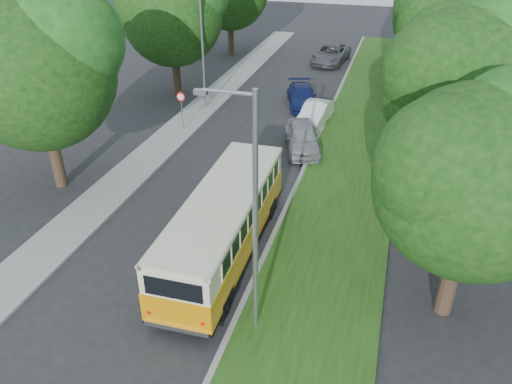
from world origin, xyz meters
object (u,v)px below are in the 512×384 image
(lamppost_near, at_px, (252,213))
(car_grey, at_px, (331,54))
(lamppost_far, at_px, (201,47))
(car_silver, at_px, (302,138))
(vintage_bus, at_px, (224,225))
(car_white, at_px, (315,114))
(car_blue, at_px, (302,96))

(lamppost_near, height_order, car_grey, lamppost_near)
(lamppost_far, xyz_separation_m, car_silver, (7.70, -4.71, -3.36))
(car_silver, bearing_deg, vintage_bus, -112.26)
(lamppost_near, height_order, lamppost_far, lamppost_near)
(lamppost_far, relative_size, vintage_bus, 0.80)
(car_silver, bearing_deg, lamppost_far, 131.33)
(car_silver, relative_size, car_white, 1.07)
(lamppost_far, distance_m, car_white, 8.46)
(car_silver, xyz_separation_m, car_white, (0.00, 3.98, -0.07))
(car_silver, relative_size, car_grey, 0.80)
(lamppost_near, bearing_deg, car_silver, 95.00)
(vintage_bus, bearing_deg, car_white, 85.63)
(vintage_bus, xyz_separation_m, car_silver, (0.92, 10.40, -0.64))
(car_white, relative_size, car_blue, 0.92)
(vintage_bus, xyz_separation_m, car_blue, (-0.56, 17.51, -0.75))
(lamppost_near, distance_m, car_grey, 32.40)
(car_blue, relative_size, car_grey, 0.81)
(car_white, bearing_deg, car_blue, 122.09)
(lamppost_far, bearing_deg, car_grey, 64.66)
(lamppost_far, relative_size, car_grey, 1.36)
(car_grey, bearing_deg, vintage_bus, -83.34)
(lamppost_far, height_order, car_blue, lamppost_far)
(lamppost_far, relative_size, car_silver, 1.70)
(vintage_bus, relative_size, car_silver, 2.13)
(car_blue, bearing_deg, lamppost_near, -100.03)
(lamppost_near, height_order, vintage_bus, lamppost_near)
(car_white, bearing_deg, lamppost_far, -178.76)
(vintage_bus, bearing_deg, car_silver, 84.23)
(vintage_bus, bearing_deg, lamppost_near, -58.50)
(car_white, bearing_deg, car_silver, -83.32)
(car_white, xyz_separation_m, car_grey, (-1.26, 14.33, 0.09))
(car_silver, xyz_separation_m, car_grey, (-1.26, 18.31, 0.02))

